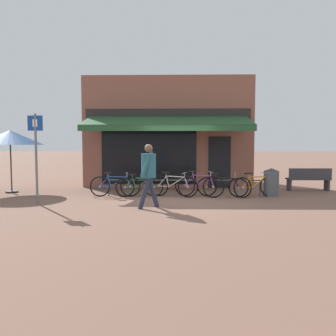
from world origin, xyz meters
The scene contains 14 objects.
ground_plane centered at (0.00, 0.00, 0.00)m, with size 160.00×160.00×0.00m, color brown.
shop_front centered at (-0.42, 4.64, 2.29)m, with size 7.03×4.79×4.57m.
bike_rack_rail centered at (0.18, 0.91, 0.49)m, with size 5.28×0.04×0.57m.
bicycle_blue centered at (-2.16, 0.78, 0.37)m, with size 1.72×0.52×0.83m.
bicycle_green centered at (-1.33, 0.80, 0.35)m, with size 1.63×0.53×0.81m.
bicycle_silver centered at (-0.20, 0.77, 0.38)m, with size 1.68×0.69×0.84m.
bicycle_purple centered at (0.69, 0.80, 0.39)m, with size 1.68×0.75×0.90m.
bicycle_black centered at (1.47, 0.77, 0.36)m, with size 1.71×0.61×0.83m.
bicycle_orange centered at (2.59, 0.76, 0.37)m, with size 1.65×0.79×0.85m.
pedestrian_adult centered at (-0.85, -1.21, 1.09)m, with size 0.60×0.73×1.79m.
litter_bin centered at (3.18, 1.03, 0.48)m, with size 0.52×0.52×0.96m.
parking_sign centered at (-4.22, -0.67, 1.62)m, with size 0.44×0.07×2.67m.
cafe_parasol centered at (-6.14, 1.64, 2.01)m, with size 2.35×2.35×2.29m.
park_bench centered at (4.99, 2.34, 0.46)m, with size 1.60×0.45×0.87m.
Camera 1 is at (-0.12, -10.21, 1.75)m, focal length 35.00 mm.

